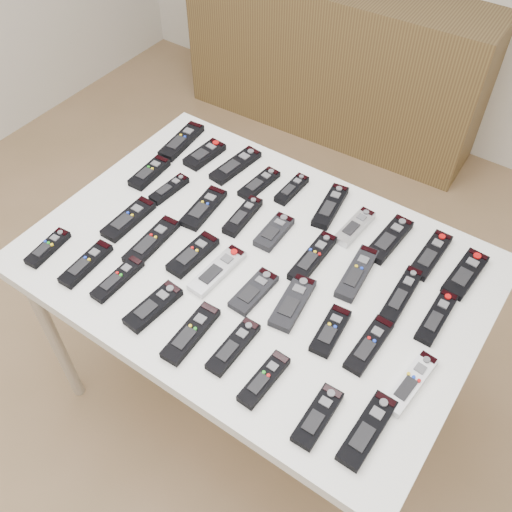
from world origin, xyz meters
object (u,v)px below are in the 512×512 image
Objects in this scene: remote_18 at (436,317)px; remote_26 at (369,345)px; remote_34 at (264,379)px; sideboard at (332,61)px; remote_8 at (431,255)px; remote_9 at (465,274)px; remote_27 at (411,383)px; remote_19 at (129,219)px; remote_33 at (233,346)px; remote_22 at (217,271)px; remote_21 at (193,254)px; remote_11 at (169,189)px; remote_30 at (118,279)px; remote_2 at (236,165)px; remote_32 at (191,333)px; remote_1 at (205,154)px; remote_25 at (331,331)px; remote_7 at (389,239)px; remote_13 at (243,216)px; remote_4 at (292,189)px; remote_29 at (86,264)px; remote_20 at (152,241)px; remote_28 at (48,248)px; remote_6 at (355,227)px; remote_0 at (182,141)px; remote_15 at (313,258)px; remote_12 at (204,208)px; remote_35 at (318,416)px; table at (256,274)px; remote_17 at (401,295)px; remote_36 at (367,430)px; remote_10 at (150,173)px; remote_24 at (293,302)px; remote_3 at (259,184)px; remote_5 at (330,206)px; remote_31 at (153,306)px; remote_23 at (254,291)px; remote_16 at (357,273)px.

remote_26 is at bearing -120.83° from remote_18.
remote_26 is 1.13× the size of remote_34.
remote_8 is (1.05, -1.36, 0.39)m from sideboard.
remote_9 and remote_27 have the same top height.
remote_19 and remote_33 have the same top height.
remote_21 is at bearing 178.56° from remote_22.
remote_18 is 0.21m from remote_27.
remote_30 is (0.12, -0.36, -0.00)m from remote_11.
remote_2 is at bearing 111.46° from remote_21.
remote_32 is (-0.49, -0.40, 0.00)m from remote_18.
remote_1 reaches higher than remote_2.
remote_25 reaches higher than remote_18.
remote_30 is at bearing -131.08° from remote_7.
remote_13 is 0.55m from remote_34.
remote_33 is (-0.40, -0.16, 0.00)m from remote_27.
remote_2 is at bearing -177.32° from remote_4.
remote_29 is at bearing -163.50° from remote_26.
remote_25 is (-0.21, -0.37, 0.00)m from remote_9.
remote_30 is at bearing -86.47° from remote_20.
remote_32 is (0.52, 0.01, 0.00)m from remote_28.
remote_13 reaches higher than remote_34.
remote_6 reaches higher than remote_11.
remote_0 is at bearing 163.90° from remote_27.
remote_15 is at bearing -19.79° from remote_2.
remote_12 is 0.92× the size of remote_15.
remote_19 is 1.07× the size of remote_33.
remote_34 is 0.99× the size of remote_35.
remote_28 is 0.85× the size of remote_29.
table is 6.68× the size of remote_32.
table is at bearing 139.85° from remote_35.
remote_21 is (-0.54, -0.20, 0.00)m from remote_17.
remote_36 is at bearing -65.42° from remote_7.
remote_29 is at bearing -179.24° from remote_34.
remote_10 is at bearing 169.62° from remote_26.
remote_21 is at bearing 25.81° from remote_28.
remote_17 is (0.79, -0.17, -0.00)m from remote_1.
remote_24 is 0.13m from remote_25.
remote_34 is at bearing -112.97° from remote_17.
table is at bearing 25.65° from remote_28.
remote_5 reaches higher than remote_3.
remote_31 reaches higher than remote_22.
remote_23 is 0.11m from remote_24.
remote_10 is 0.92× the size of remote_21.
remote_16 is 1.26× the size of remote_23.
remote_15 is (0.78, -1.56, 0.39)m from sideboard.
remote_16 reaches higher than remote_17.
remote_23 is at bearing -17.68° from remote_11.
table is 8.10× the size of remote_10.
remote_6 is 0.59m from remote_32.
remote_13 reaches higher than remote_23.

